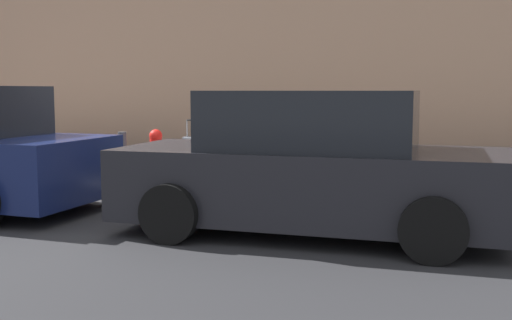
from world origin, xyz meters
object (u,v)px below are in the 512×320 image
suitcase_silver_5 (197,160)px  bollard_post (123,157)px  suitcase_olive_4 (226,164)px  suitcase_red_1 (326,170)px  fire_hydrant (156,154)px  suitcase_maroon_0 (362,168)px  suitcase_navy_3 (256,168)px  suitcase_black_2 (292,165)px  parked_car_charcoal_0 (312,168)px

suitcase_silver_5 → bollard_post: 1.27m
suitcase_olive_4 → bollard_post: size_ratio=0.90×
suitcase_olive_4 → suitcase_silver_5: bearing=-0.6°
suitcase_red_1 → suitcase_olive_4: size_ratio=1.13×
suitcase_olive_4 → bollard_post: bearing=3.9°
fire_hydrant → suitcase_olive_4: bearing=178.5°
suitcase_maroon_0 → suitcase_navy_3: (1.62, 0.02, -0.06)m
suitcase_maroon_0 → suitcase_silver_5: suitcase_silver_5 is taller
suitcase_black_2 → suitcase_navy_3: bearing=8.4°
suitcase_navy_3 → suitcase_silver_5: bearing=-2.1°
suitcase_silver_5 → parked_car_charcoal_0: parked_car_charcoal_0 is taller
suitcase_red_1 → fire_hydrant: 2.82m
suitcase_olive_4 → parked_car_charcoal_0: (-1.87, 2.22, 0.28)m
suitcase_maroon_0 → fire_hydrant: size_ratio=0.90×
suitcase_maroon_0 → bollard_post: 3.87m
suitcase_navy_3 → bollard_post: bearing=2.2°
fire_hydrant → parked_car_charcoal_0: size_ratio=0.19×
suitcase_black_2 → suitcase_olive_4: size_ratio=1.36×
suitcase_maroon_0 → suitcase_red_1: bearing=-0.3°
suitcase_maroon_0 → suitcase_silver_5: (2.61, -0.02, 0.02)m
suitcase_maroon_0 → suitcase_red_1: size_ratio=0.94×
suitcase_olive_4 → parked_car_charcoal_0: size_ratio=0.17×
suitcase_maroon_0 → suitcase_silver_5: 2.61m
suitcase_red_1 → suitcase_silver_5: suitcase_silver_5 is taller
suitcase_maroon_0 → suitcase_navy_3: size_ratio=0.93×
suitcase_red_1 → suitcase_silver_5: bearing=-0.4°
suitcase_olive_4 → parked_car_charcoal_0: parked_car_charcoal_0 is taller
suitcase_olive_4 → suitcase_maroon_0: bearing=179.7°
suitcase_silver_5 → parked_car_charcoal_0: (-2.37, 2.22, 0.24)m
parked_car_charcoal_0 → suitcase_maroon_0: bearing=-96.4°
parked_car_charcoal_0 → suitcase_navy_3: bearing=-57.9°
suitcase_navy_3 → suitcase_red_1: bearing=-178.8°
fire_hydrant → parked_car_charcoal_0: parked_car_charcoal_0 is taller
bollard_post → parked_car_charcoal_0: 4.20m
suitcase_black_2 → suitcase_silver_5: suitcase_silver_5 is taller
fire_hydrant → bollard_post: (0.53, 0.15, -0.04)m
fire_hydrant → suitcase_silver_5: bearing=178.0°
suitcase_silver_5 → parked_car_charcoal_0: size_ratio=0.24×
suitcase_black_2 → bollard_post: suitcase_black_2 is taller
fire_hydrant → parked_car_charcoal_0: bearing=144.0°
suitcase_maroon_0 → suitcase_silver_5: bearing=-0.4°
suitcase_silver_5 → fire_hydrant: 0.73m
suitcase_red_1 → suitcase_maroon_0: bearing=179.7°
suitcase_navy_3 → fire_hydrant: fire_hydrant is taller
suitcase_maroon_0 → suitcase_black_2: (1.06, -0.06, -0.01)m
parked_car_charcoal_0 → fire_hydrant: bearing=-36.0°
suitcase_navy_3 → parked_car_charcoal_0: bearing=122.1°
suitcase_red_1 → parked_car_charcoal_0: parked_car_charcoal_0 is taller
suitcase_black_2 → parked_car_charcoal_0: size_ratio=0.23×
fire_hydrant → parked_car_charcoal_0: 3.83m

